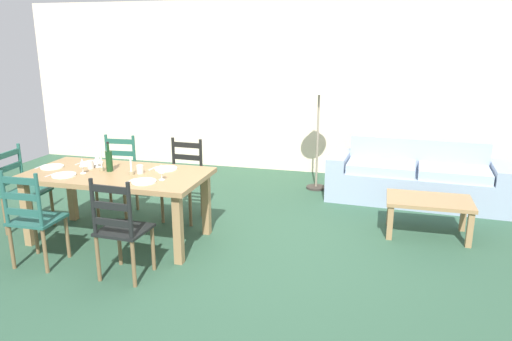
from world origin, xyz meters
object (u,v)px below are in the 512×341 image
object	(u,v)px
dining_chair_near_left	(33,218)
dining_chair_far_right	(184,180)
wine_bottle	(109,160)
couch	(416,179)
dining_table	(117,180)
standing_lamp	(319,91)
dining_chair_head_west	(22,190)
wine_glass_near_left	(82,163)
wine_glass_far_left	(97,157)
coffee_table	(429,205)
coffee_cup_secondary	(90,165)
coffee_cup_primary	(140,169)
dining_chair_near_right	(121,229)
dining_chair_far_left	(118,175)
wine_glass_near_right	(161,169)

from	to	relation	value
dining_chair_near_left	dining_chair_far_right	xyz separation A→B (m)	(0.86, 1.54, 0.00)
wine_bottle	couch	size ratio (longest dim) A/B	0.14
dining_table	standing_lamp	bearing A→B (deg)	52.93
dining_table	dining_chair_head_west	world-z (taller)	dining_chair_head_west
wine_glass_near_left	couch	bearing A→B (deg)	33.65
dining_chair_head_west	couch	xyz separation A→B (m)	(4.32, 2.22, -0.19)
dining_chair_head_west	wine_glass_far_left	xyz separation A→B (m)	(0.86, 0.19, 0.38)
coffee_table	standing_lamp	world-z (taller)	standing_lamp
wine_glass_far_left	coffee_cup_secondary	xyz separation A→B (m)	(-0.04, -0.08, -0.07)
dining_chair_head_west	coffee_cup_primary	world-z (taller)	dining_chair_head_west
dining_chair_near_right	wine_glass_far_left	xyz separation A→B (m)	(-0.80, 0.93, 0.38)
dining_chair_near_right	dining_chair_far_left	size ratio (longest dim) A/B	1.00
dining_chair_near_left	wine_bottle	xyz separation A→B (m)	(0.35, 0.80, 0.39)
coffee_cup_secondary	dining_chair_near_right	bearing A→B (deg)	-45.76
dining_table	dining_chair_near_right	size ratio (longest dim) A/B	1.98
dining_chair_head_west	standing_lamp	distance (m)	3.93
dining_chair_near_left	wine_glass_near_right	size ratio (longest dim) A/B	5.96
couch	dining_chair_far_left	bearing A→B (deg)	-158.37
wine_bottle	coffee_cup_primary	bearing A→B (deg)	-0.21
coffee_cup_primary	coffee_table	xyz separation A→B (m)	(2.96, 0.94, -0.44)
dining_chair_far_right	dining_chair_head_west	distance (m)	1.79
dining_chair_head_west	coffee_cup_secondary	world-z (taller)	dining_chair_head_west
dining_chair_far_right	coffee_cup_primary	bearing A→B (deg)	-101.97
dining_chair_near_right	wine_bottle	xyz separation A→B (m)	(-0.58, 0.82, 0.39)
couch	standing_lamp	world-z (taller)	standing_lamp
wine_glass_near_left	coffee_cup_primary	bearing A→B (deg)	14.60
wine_glass_near_right	coffee_cup_secondary	world-z (taller)	wine_glass_near_right
couch	dining_chair_near_right	bearing A→B (deg)	-131.87
wine_glass_far_left	wine_glass_near_left	bearing A→B (deg)	-90.41
dining_table	coffee_cup_primary	distance (m)	0.29
dining_chair_far_right	dining_chair_head_west	size ratio (longest dim) A/B	1.00
wine_glass_near_left	wine_glass_near_right	world-z (taller)	same
dining_chair_far_right	coffee_cup_secondary	xyz separation A→B (m)	(-0.77, -0.71, 0.32)
wine_glass_near_right	coffee_table	size ratio (longest dim) A/B	0.18
dining_chair_far_left	coffee_cup_secondary	bearing A→B (deg)	-81.67
dining_table	coffee_cup_primary	xyz separation A→B (m)	(0.26, 0.03, 0.13)
dining_table	dining_chair_near_left	bearing A→B (deg)	-120.06
dining_chair_far_right	coffee_cup_secondary	world-z (taller)	dining_chair_far_right
couch	dining_table	bearing A→B (deg)	-145.20
dining_chair_near_right	couch	size ratio (longest dim) A/B	0.41
wine_bottle	coffee_cup_secondary	size ratio (longest dim) A/B	3.51
wine_glass_near_left	standing_lamp	bearing A→B (deg)	49.75
dining_chair_head_west	wine_glass_near_left	world-z (taller)	dining_chair_head_west
coffee_cup_primary	couch	world-z (taller)	coffee_cup_primary
dining_chair_far_left	standing_lamp	xyz separation A→B (m)	(2.24, 1.61, 0.93)
dining_chair_near_left	couch	world-z (taller)	dining_chair_near_left
dining_table	coffee_cup_primary	bearing A→B (deg)	7.11
wine_glass_near_left	coffee_table	xyz separation A→B (m)	(3.53, 1.09, -0.51)
wine_glass_near_left	dining_chair_near_left	bearing A→B (deg)	-101.16
wine_glass_near_left	wine_glass_near_right	distance (m)	0.90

